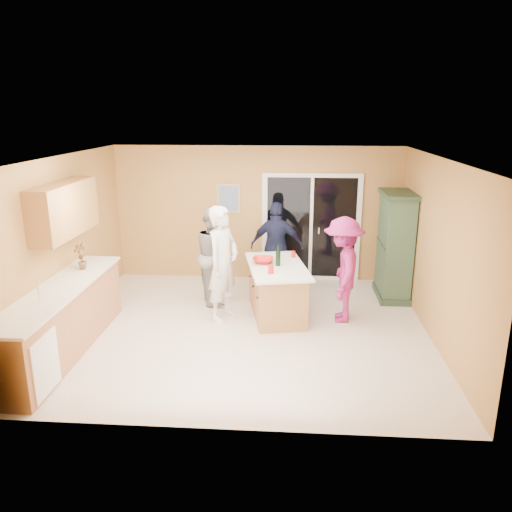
# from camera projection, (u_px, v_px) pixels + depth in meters

# --- Properties ---
(floor) EXTENTS (5.50, 5.50, 0.00)m
(floor) POSITION_uv_depth(u_px,v_px,m) (246.00, 329.00, 7.65)
(floor) COLOR beige
(floor) RESTS_ON ground
(ceiling) EXTENTS (5.50, 5.00, 0.10)m
(ceiling) POSITION_uv_depth(u_px,v_px,m) (245.00, 158.00, 6.92)
(ceiling) COLOR silver
(ceiling) RESTS_ON wall_back
(wall_back) EXTENTS (5.50, 0.10, 2.60)m
(wall_back) POSITION_uv_depth(u_px,v_px,m) (257.00, 214.00, 9.68)
(wall_back) COLOR tan
(wall_back) RESTS_ON ground
(wall_front) EXTENTS (5.50, 0.10, 2.60)m
(wall_front) POSITION_uv_depth(u_px,v_px,m) (222.00, 315.00, 4.89)
(wall_front) COLOR tan
(wall_front) RESTS_ON ground
(wall_left) EXTENTS (0.10, 5.00, 2.60)m
(wall_left) POSITION_uv_depth(u_px,v_px,m) (63.00, 244.00, 7.47)
(wall_left) COLOR tan
(wall_left) RESTS_ON ground
(wall_right) EXTENTS (0.10, 5.00, 2.60)m
(wall_right) POSITION_uv_depth(u_px,v_px,m) (437.00, 251.00, 7.10)
(wall_right) COLOR tan
(wall_right) RESTS_ON ground
(left_cabinet_run) EXTENTS (0.65, 3.05, 1.24)m
(left_cabinet_run) POSITION_uv_depth(u_px,v_px,m) (57.00, 325.00, 6.68)
(left_cabinet_run) COLOR #AC6943
(left_cabinet_run) RESTS_ON floor
(upper_cabinets) EXTENTS (0.35, 1.60, 0.75)m
(upper_cabinets) POSITION_uv_depth(u_px,v_px,m) (64.00, 209.00, 7.11)
(upper_cabinets) COLOR #AC6943
(upper_cabinets) RESTS_ON wall_left
(sliding_door) EXTENTS (1.90, 0.07, 2.10)m
(sliding_door) POSITION_uv_depth(u_px,v_px,m) (311.00, 228.00, 9.64)
(sliding_door) COLOR white
(sliding_door) RESTS_ON floor
(framed_picture) EXTENTS (0.46, 0.04, 0.56)m
(framed_picture) POSITION_uv_depth(u_px,v_px,m) (229.00, 198.00, 9.61)
(framed_picture) COLOR tan
(framed_picture) RESTS_ON wall_back
(kitchen_island) EXTENTS (1.17, 1.75, 0.85)m
(kitchen_island) POSITION_uv_depth(u_px,v_px,m) (277.00, 292.00, 8.10)
(kitchen_island) COLOR #AC6943
(kitchen_island) RESTS_ON floor
(green_hutch) EXTENTS (0.54, 1.03, 1.90)m
(green_hutch) POSITION_uv_depth(u_px,v_px,m) (395.00, 247.00, 8.76)
(green_hutch) COLOR #233925
(green_hutch) RESTS_ON floor
(woman_white) EXTENTS (0.69, 0.79, 1.83)m
(woman_white) POSITION_uv_depth(u_px,v_px,m) (223.00, 264.00, 7.83)
(woman_white) COLOR silver
(woman_white) RESTS_ON floor
(woman_grey) EXTENTS (0.84, 0.96, 1.67)m
(woman_grey) POSITION_uv_depth(u_px,v_px,m) (215.00, 255.00, 8.59)
(woman_grey) COLOR gray
(woman_grey) RESTS_ON floor
(woman_navy) EXTENTS (0.99, 0.45, 1.65)m
(woman_navy) POSITION_uv_depth(u_px,v_px,m) (277.00, 246.00, 9.18)
(woman_navy) COLOR #181B36
(woman_navy) RESTS_ON floor
(woman_magenta) EXTENTS (0.72, 1.13, 1.67)m
(woman_magenta) POSITION_uv_depth(u_px,v_px,m) (343.00, 270.00, 7.78)
(woman_magenta) COLOR #95205D
(woman_magenta) RESTS_ON floor
(serving_bowl) EXTENTS (0.35, 0.35, 0.08)m
(serving_bowl) POSITION_uv_depth(u_px,v_px,m) (263.00, 260.00, 8.09)
(serving_bowl) COLOR red
(serving_bowl) RESTS_ON kitchen_island
(tulip_vase) EXTENTS (0.26, 0.21, 0.42)m
(tulip_vase) POSITION_uv_depth(u_px,v_px,m) (81.00, 256.00, 7.42)
(tulip_vase) COLOR maroon
(tulip_vase) RESTS_ON left_cabinet_run
(tumbler_near) EXTENTS (0.09, 0.09, 0.13)m
(tumbler_near) POSITION_uv_depth(u_px,v_px,m) (271.00, 269.00, 7.56)
(tumbler_near) COLOR red
(tumbler_near) RESTS_ON kitchen_island
(tumbler_far) EXTENTS (0.08, 0.08, 0.10)m
(tumbler_far) POSITION_uv_depth(u_px,v_px,m) (293.00, 254.00, 8.40)
(tumbler_far) COLOR red
(tumbler_far) RESTS_ON kitchen_island
(wine_bottle) EXTENTS (0.08, 0.08, 0.34)m
(wine_bottle) POSITION_uv_depth(u_px,v_px,m) (278.00, 258.00, 7.93)
(wine_bottle) COLOR black
(wine_bottle) RESTS_ON kitchen_island
(white_plate) EXTENTS (0.26, 0.26, 0.01)m
(white_plate) POSITION_uv_depth(u_px,v_px,m) (280.00, 274.00, 7.53)
(white_plate) COLOR silver
(white_plate) RESTS_ON kitchen_island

